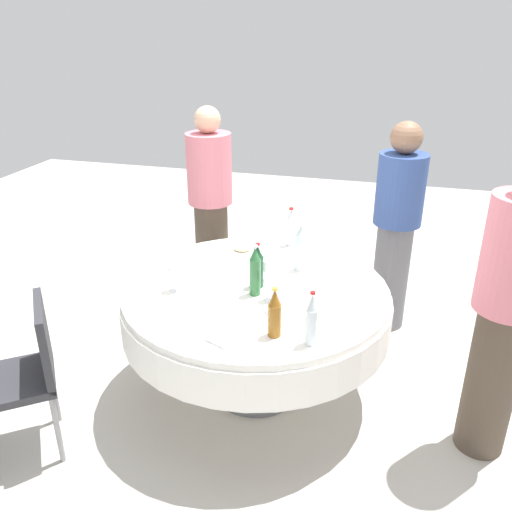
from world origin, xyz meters
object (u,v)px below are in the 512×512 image
Objects in this scene: bottle_amber_east at (275,314)px; bottle_clear_right at (311,320)px; wine_glass_east at (270,284)px; chair_left at (28,367)px; dining_table at (256,308)px; person_far at (507,311)px; person_north at (211,208)px; person_west at (396,225)px; bottle_dark_green_left at (258,267)px; plate_front at (242,251)px; bottle_green_north at (255,272)px; bottle_clear_west at (291,228)px; plate_outer at (322,309)px; wine_glass_right at (265,266)px; wine_glass_inner at (174,272)px; wine_glass_outer at (277,295)px; wine_glass_left at (267,255)px; bottle_clear_far at (300,249)px.

bottle_clear_right is at bearing 171.61° from bottle_amber_east.
wine_glass_east is 1.34m from chair_left.
dining_table is 0.97× the size of person_far.
person_west is at bearing -29.99° from person_north.
bottle_dark_green_left is 0.52m from plate_front.
bottle_green_north is at bearing -87.16° from person_west.
bottle_clear_west is 1.50m from person_far.
plate_front is at bearing -70.05° from chair_left.
wine_glass_east is at bearing -51.35° from bottle_clear_right.
bottle_dark_green_left reaches higher than plate_outer.
wine_glass_right is 1.41m from chair_left.
person_north is at bearing -53.14° from wine_glass_right.
bottle_clear_west reaches higher than wine_glass_east.
person_west is (-0.99, -0.59, 0.07)m from plate_front.
bottle_clear_west is (-0.06, -0.67, 0.27)m from dining_table.
wine_glass_inner is 1.14× the size of wine_glass_outer.
wine_glass_left is (0.11, -0.37, 0.00)m from wine_glass_east.
bottle_clear_right is 2.02× the size of wine_glass_outer.
person_west is at bearing -134.54° from wine_glass_inner.
plate_outer is at bearing 172.88° from wine_glass_east.
bottle_clear_far is 0.35× the size of chair_left.
bottle_clear_right reaches higher than wine_glass_inner.
bottle_clear_far reaches higher than bottle_amber_east.
plate_outer is (-0.39, 0.28, -0.08)m from wine_glass_right.
wine_glass_east is 0.26m from wine_glass_right.
wine_glass_left is (0.01, -0.32, -0.04)m from bottle_green_north.
wine_glass_east is 1.21m from person_far.
wine_glass_inner is at bearing 10.31° from bottle_green_north.
bottle_green_north reaches higher than bottle_dark_green_left.
person_north is (0.70, -0.31, -0.02)m from bottle_clear_west.
bottle_amber_east is 0.17× the size of person_west.
wine_glass_east is 0.16× the size of chair_left.
bottle_green_north is 2.08× the size of wine_glass_left.
bottle_dark_green_left is at bearing -23.99° from plate_outer.
plate_front is (0.64, -0.64, 0.00)m from plate_outer.
wine_glass_left reaches higher than dining_table.
person_west is 1.32m from person_far.
wine_glass_outer is 0.09× the size of person_west.
bottle_clear_far is 0.35m from bottle_dark_green_left.
person_north is at bearing -141.21° from person_west.
dining_table is at bearing 76.77° from wine_glass_right.
wine_glass_inner is at bearing -82.92° from person_far.
bottle_amber_east reaches higher than plate_outer.
wine_glass_east is 1.35m from person_north.
bottle_clear_far is 0.48m from plate_front.
person_far reaches higher than person_west.
person_far is at bearing -112.16° from chair_left.
bottle_green_north is 0.47m from wine_glass_inner.
plate_outer is at bearing 144.41° from wine_glass_right.
wine_glass_right is 0.15× the size of chair_left.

